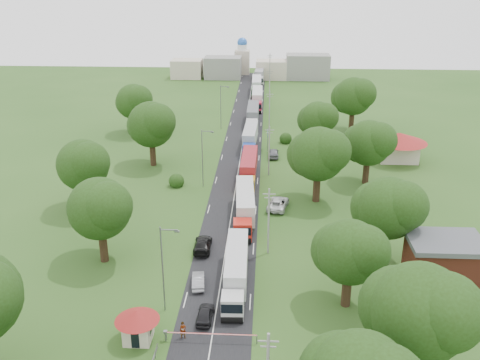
# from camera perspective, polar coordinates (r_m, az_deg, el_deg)

# --- Properties ---
(ground) EXTENTS (260.00, 260.00, 0.00)m
(ground) POSITION_cam_1_polar(r_m,az_deg,el_deg) (76.08, -1.14, -5.10)
(ground) COLOR #274B19
(ground) RESTS_ON ground
(road) EXTENTS (8.00, 200.00, 0.04)m
(road) POSITION_cam_1_polar(r_m,az_deg,el_deg) (94.32, -0.28, 0.38)
(road) COLOR black
(road) RESTS_ON ground
(boom_barrier) EXTENTS (9.22, 0.35, 1.18)m
(boom_barrier) POSITION_cam_1_polar(r_m,az_deg,el_deg) (54.61, -4.58, -16.09)
(boom_barrier) COLOR slate
(boom_barrier) RESTS_ON ground
(guard_booth) EXTENTS (4.40, 4.40, 3.45)m
(guard_booth) POSITION_cam_1_polar(r_m,az_deg,el_deg) (54.85, -10.89, -14.61)
(guard_booth) COLOR beige
(guard_booth) RESTS_ON ground
(info_sign) EXTENTS (0.12, 3.10, 4.10)m
(info_sign) POSITION_cam_1_polar(r_m,az_deg,el_deg) (107.38, 2.96, 4.73)
(info_sign) COLOR slate
(info_sign) RESTS_ON ground
(pole_1) EXTENTS (1.60, 0.24, 9.00)m
(pole_1) POSITION_cam_1_polar(r_m,az_deg,el_deg) (67.55, 3.07, -4.33)
(pole_1) COLOR gray
(pole_1) RESTS_ON ground
(pole_2) EXTENTS (1.60, 0.24, 9.00)m
(pole_2) POSITION_cam_1_polar(r_m,az_deg,el_deg) (93.53, 3.13, 3.21)
(pole_2) COLOR gray
(pole_2) RESTS_ON ground
(pole_3) EXTENTS (1.60, 0.24, 9.00)m
(pole_3) POSITION_cam_1_polar(r_m,az_deg,el_deg) (120.41, 3.16, 7.44)
(pole_3) COLOR gray
(pole_3) RESTS_ON ground
(pole_4) EXTENTS (1.60, 0.24, 9.00)m
(pole_4) POSITION_cam_1_polar(r_m,az_deg,el_deg) (147.71, 3.18, 10.11)
(pole_4) COLOR gray
(pole_4) RESTS_ON ground
(pole_5) EXTENTS (1.60, 0.24, 9.00)m
(pole_5) POSITION_cam_1_polar(r_m,az_deg,el_deg) (175.23, 3.19, 11.95)
(pole_5) COLOR gray
(pole_5) RESTS_ON ground
(lamp_0) EXTENTS (2.03, 0.22, 10.00)m
(lamp_0) POSITION_cam_1_polar(r_m,az_deg,el_deg) (56.68, -8.13, -9.02)
(lamp_0) COLOR slate
(lamp_0) RESTS_ON ground
(lamp_1) EXTENTS (2.03, 0.22, 10.00)m
(lamp_1) POSITION_cam_1_polar(r_m,az_deg,el_deg) (88.19, -3.94, 2.63)
(lamp_1) COLOR slate
(lamp_1) RESTS_ON ground
(lamp_2) EXTENTS (2.03, 0.22, 10.00)m
(lamp_2) POSITION_cam_1_polar(r_m,az_deg,el_deg) (121.62, -2.00, 8.02)
(lamp_2) COLOR slate
(lamp_2) RESTS_ON ground
(tree_1) EXTENTS (9.60, 9.60, 12.05)m
(tree_1) POSITION_cam_1_polar(r_m,az_deg,el_deg) (47.96, 18.55, -13.05)
(tree_1) COLOR #382616
(tree_1) RESTS_ON ground
(tree_2) EXTENTS (8.00, 8.00, 10.10)m
(tree_2) POSITION_cam_1_polar(r_m,az_deg,el_deg) (57.72, 11.60, -7.46)
(tree_2) COLOR #382616
(tree_2) RESTS_ON ground
(tree_3) EXTENTS (8.80, 8.80, 11.07)m
(tree_3) POSITION_cam_1_polar(r_m,az_deg,el_deg) (67.37, 15.54, -2.84)
(tree_3) COLOR #382616
(tree_3) RESTS_ON ground
(tree_4) EXTENTS (9.60, 9.60, 12.05)m
(tree_4) POSITION_cam_1_polar(r_m,az_deg,el_deg) (82.63, 8.36, 2.80)
(tree_4) COLOR #382616
(tree_4) RESTS_ON ground
(tree_5) EXTENTS (8.80, 8.80, 11.07)m
(tree_5) POSITION_cam_1_polar(r_m,az_deg,el_deg) (91.61, 13.55, 3.90)
(tree_5) COLOR #382616
(tree_5) RESTS_ON ground
(tree_6) EXTENTS (8.00, 8.00, 10.10)m
(tree_6) POSITION_cam_1_polar(r_m,az_deg,el_deg) (106.98, 8.29, 6.47)
(tree_6) COLOR #382616
(tree_6) RESTS_ON ground
(tree_7) EXTENTS (9.60, 9.60, 12.05)m
(tree_7) POSITION_cam_1_polar(r_m,az_deg,el_deg) (122.28, 11.99, 8.75)
(tree_7) COLOR #382616
(tree_7) RESTS_ON ground
(tree_10) EXTENTS (8.80, 8.80, 11.07)m
(tree_10) POSITION_cam_1_polar(r_m,az_deg,el_deg) (66.98, -14.74, -2.90)
(tree_10) COLOR #382616
(tree_10) RESTS_ON ground
(tree_11) EXTENTS (8.80, 8.80, 11.07)m
(tree_11) POSITION_cam_1_polar(r_m,az_deg,el_deg) (82.33, -16.39, 1.60)
(tree_11) COLOR #382616
(tree_11) RESTS_ON ground
(tree_12) EXTENTS (9.60, 9.60, 12.05)m
(tree_12) POSITION_cam_1_polar(r_m,az_deg,el_deg) (98.86, -9.46, 5.89)
(tree_12) COLOR #382616
(tree_12) RESTS_ON ground
(tree_13) EXTENTS (8.80, 8.80, 11.07)m
(tree_13) POSITION_cam_1_polar(r_m,az_deg,el_deg) (119.67, -11.25, 8.22)
(tree_13) COLOR #382616
(tree_13) RESTS_ON ground
(house_brick) EXTENTS (8.60, 6.60, 5.20)m
(house_brick) POSITION_cam_1_polar(r_m,az_deg,el_deg) (67.40, 20.90, -7.88)
(house_brick) COLOR maroon
(house_brick) RESTS_ON ground
(house_cream) EXTENTS (10.08, 10.08, 5.80)m
(house_cream) POSITION_cam_1_polar(r_m,az_deg,el_deg) (105.39, 16.60, 3.87)
(house_cream) COLOR beige
(house_cream) RESTS_ON ground
(distant_town) EXTENTS (52.00, 8.00, 8.00)m
(distant_town) POSITION_cam_1_polar(r_m,az_deg,el_deg) (180.42, 1.62, 11.87)
(distant_town) COLOR gray
(distant_town) RESTS_ON ground
(church) EXTENTS (5.00, 5.00, 12.30)m
(church) POSITION_cam_1_polar(r_m,az_deg,el_deg) (188.17, 0.23, 12.87)
(church) COLOR beige
(church) RESTS_ON ground
(truck_0) EXTENTS (2.68, 14.25, 3.95)m
(truck_0) POSITION_cam_1_polar(r_m,az_deg,el_deg) (62.08, -0.42, -9.54)
(truck_0) COLOR silver
(truck_0) RESTS_ON ground
(truck_1) EXTENTS (3.28, 15.07, 4.16)m
(truck_1) POSITION_cam_1_polar(r_m,az_deg,el_deg) (77.44, 0.51, -2.78)
(truck_1) COLOR red
(truck_1) RESTS_ON ground
(truck_2) EXTENTS (2.68, 14.71, 4.07)m
(truck_2) POSITION_cam_1_polar(r_m,az_deg,el_deg) (92.13, 0.94, 1.29)
(truck_2) COLOR orange
(truck_2) RESTS_ON ground
(truck_3) EXTENTS (2.90, 14.60, 4.04)m
(truck_3) POSITION_cam_1_polar(r_m,az_deg,el_deg) (108.74, 1.09, 4.50)
(truck_3) COLOR #193C96
(truck_3) RESTS_ON ground
(truck_4) EXTENTS (2.56, 14.86, 4.12)m
(truck_4) POSITION_cam_1_polar(r_m,az_deg,el_deg) (125.92, 1.37, 6.93)
(truck_4) COLOR silver
(truck_4) RESTS_ON ground
(truck_5) EXTENTS (2.82, 15.43, 4.27)m
(truck_5) POSITION_cam_1_polar(r_m,az_deg,el_deg) (142.31, 1.85, 8.69)
(truck_5) COLOR #B71C38
(truck_5) RESTS_ON ground
(truck_6) EXTENTS (2.82, 15.25, 4.23)m
(truck_6) POSITION_cam_1_polar(r_m,az_deg,el_deg) (158.32, 1.78, 10.02)
(truck_6) COLOR #276929
(truck_6) RESTS_ON ground
(truck_7) EXTENTS (3.11, 15.04, 4.16)m
(truck_7) POSITION_cam_1_polar(r_m,az_deg,el_deg) (174.87, 2.11, 11.12)
(truck_7) COLOR #ADADAD
(truck_7) RESTS_ON ground
(car_lane_front) EXTENTS (1.76, 4.09, 1.38)m
(car_lane_front) POSITION_cam_1_polar(r_m,az_deg,el_deg) (57.53, -3.75, -14.09)
(car_lane_front) COLOR black
(car_lane_front) RESTS_ON ground
(car_lane_mid) EXTENTS (1.87, 4.15, 1.32)m
(car_lane_mid) POSITION_cam_1_polar(r_m,az_deg,el_deg) (62.98, -4.47, -10.65)
(car_lane_mid) COLOR #97989E
(car_lane_mid) RESTS_ON ground
(car_lane_rear) EXTENTS (2.30, 5.42, 1.56)m
(car_lane_rear) POSITION_cam_1_polar(r_m,az_deg,el_deg) (70.21, -4.00, -6.87)
(car_lane_rear) COLOR black
(car_lane_rear) RESTS_ON ground
(car_verge_near) EXTENTS (3.77, 6.19, 1.60)m
(car_verge_near) POSITION_cam_1_polar(r_m,az_deg,el_deg) (81.85, 4.07, -2.51)
(car_verge_near) COLOR silver
(car_verge_near) RESTS_ON ground
(car_verge_far) EXTENTS (2.01, 4.94, 1.68)m
(car_verge_far) POSITION_cam_1_polar(r_m,az_deg,el_deg) (104.00, 3.59, 2.90)
(car_verge_far) COLOR slate
(car_verge_far) RESTS_ON ground
(pedestrian_near) EXTENTS (0.70, 0.50, 1.83)m
(pedestrian_near) POSITION_cam_1_polar(r_m,az_deg,el_deg) (55.18, -6.09, -15.66)
(pedestrian_near) COLOR gray
(pedestrian_near) RESTS_ON ground
(pedestrian_booth) EXTENTS (0.86, 1.01, 1.81)m
(pedestrian_booth) POSITION_cam_1_polar(r_m,az_deg,el_deg) (56.33, -9.81, -15.02)
(pedestrian_booth) COLOR gray
(pedestrian_booth) RESTS_ON ground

